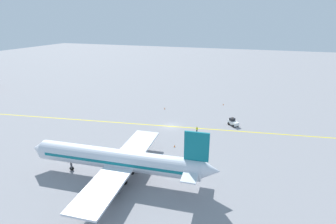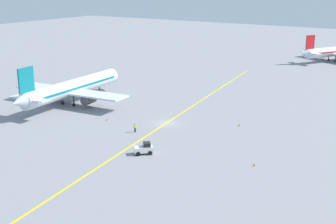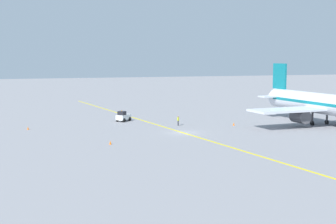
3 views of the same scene
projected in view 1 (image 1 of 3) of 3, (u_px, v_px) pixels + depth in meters
name	position (u px, v px, depth m)	size (l,w,h in m)	color
ground_plane	(170.00, 126.00, 70.18)	(400.00, 400.00, 0.00)	gray
apron_yellow_centreline	(170.00, 126.00, 70.18)	(0.40, 120.00, 0.01)	yellow
airplane_at_gate	(120.00, 160.00, 46.21)	(28.32, 35.55, 10.60)	silver
baggage_tug_white	(233.00, 122.00, 70.47)	(3.19, 3.18, 2.11)	white
ground_crew_worker	(197.00, 129.00, 65.90)	(0.37, 0.52, 1.68)	#23232D
traffic_cone_near_nose	(165.00, 108.00, 83.40)	(0.32, 0.32, 0.55)	orange
traffic_cone_mid_apron	(174.00, 146.00, 58.82)	(0.32, 0.32, 0.55)	orange
traffic_cone_by_wingtip	(223.00, 104.00, 87.36)	(0.32, 0.32, 0.55)	orange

